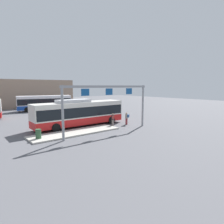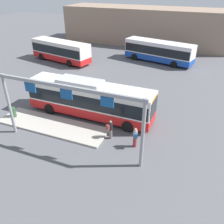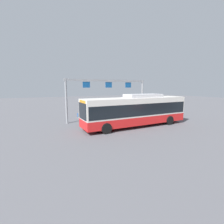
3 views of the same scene
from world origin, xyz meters
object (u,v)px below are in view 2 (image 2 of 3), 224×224
Objects in this scene: bus_background_left at (159,50)px; person_waiting_near at (110,129)px; bus_background_right at (61,50)px; trash_bin at (13,112)px; person_boarding at (135,137)px; bus_main at (90,98)px.

bus_background_left is 21.33m from person_waiting_near.
trash_bin is (5.30, -16.32, -1.17)m from bus_background_right.
bus_background_left reaches higher than person_boarding.
person_boarding and person_waiting_near have the same top height.
bus_main is 7.15× the size of person_boarding.
bus_main reaches higher than person_boarding.
bus_main is 1.16× the size of bus_background_right.
bus_background_left is (2.31, 18.57, -0.03)m from bus_main.
trash_bin is at bearing 124.65° from person_waiting_near.
bus_main reaches higher than bus_background_left.
bus_background_left and bus_background_right have the same top height.
bus_main is at bearing 81.55° from person_waiting_near.
bus_background_right is 11.44× the size of trash_bin.
person_boarding is at bearing 148.22° from bus_background_right.
person_boarding is (5.34, -3.02, -0.92)m from bus_main.
bus_background_right reaches higher than person_waiting_near.
bus_background_right is at bearing 23.86° from person_boarding.
bus_background_right is 6.17× the size of person_waiting_near.
bus_main is at bearing 95.73° from bus_background_left.
trash_bin is at bearing 119.86° from bus_background_right.
person_boarding is at bearing -65.65° from person_waiting_near.
bus_background_right is (-13.95, -5.39, -0.00)m from bus_background_left.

